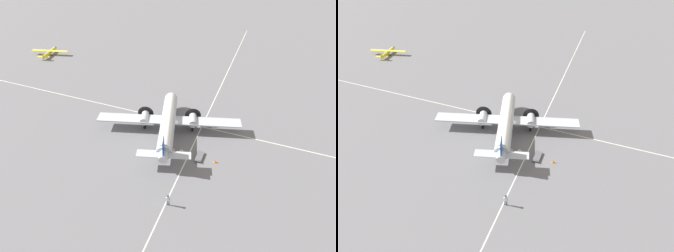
# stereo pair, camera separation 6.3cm
# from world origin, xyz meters

# --- Properties ---
(ground_plane) EXTENTS (300.00, 300.00, 0.00)m
(ground_plane) POSITION_xyz_m (0.00, 0.00, 0.00)
(ground_plane) COLOR slate
(apron_line_eastwest) EXTENTS (120.00, 0.16, 0.01)m
(apron_line_eastwest) POSITION_xyz_m (0.00, -3.83, 0.00)
(apron_line_eastwest) COLOR silver
(apron_line_eastwest) RESTS_ON ground_plane
(apron_line_northsouth) EXTENTS (0.16, 120.00, 0.01)m
(apron_line_northsouth) POSITION_xyz_m (-4.89, 0.00, 0.00)
(apron_line_northsouth) COLOR silver
(apron_line_northsouth) RESTS_ON ground_plane
(airliner_main) EXTENTS (23.95, 17.64, 5.46)m
(airliner_main) POSITION_xyz_m (0.11, -0.37, 2.42)
(airliner_main) COLOR #ADB2BC
(airliner_main) RESTS_ON ground_plane
(crew_foreground) EXTENTS (0.59, 0.32, 1.76)m
(crew_foreground) POSITION_xyz_m (-5.24, 13.41, 1.10)
(crew_foreground) COLOR #2D2D33
(crew_foreground) RESTS_ON ground_plane
(passenger_boarding) EXTENTS (0.56, 0.26, 1.64)m
(passenger_boarding) POSITION_xyz_m (-2.80, 4.92, 1.01)
(passenger_boarding) COLOR navy
(passenger_boarding) RESTS_ON ground_plane
(ramp_agent) EXTENTS (0.54, 0.27, 1.63)m
(ramp_agent) POSITION_xyz_m (-4.00, 4.61, 1.00)
(ramp_agent) COLOR #2D2D33
(ramp_agent) RESTS_ON ground_plane
(suitcase_near_door) EXTENTS (0.35, 0.18, 0.56)m
(suitcase_near_door) POSITION_xyz_m (-3.39, 4.75, 0.26)
(suitcase_near_door) COLOR #47331E
(suitcase_near_door) RESTS_ON ground_plane
(baggage_cart) EXTENTS (1.02, 2.36, 0.56)m
(baggage_cart) POSITION_xyz_m (-6.62, 3.79, 0.28)
(baggage_cart) COLOR #56565B
(baggage_cart) RESTS_ON ground_plane
(light_aircraft_distant) EXTENTS (9.88, 7.51, 1.93)m
(light_aircraft_distant) POSITION_xyz_m (42.22, -19.77, 0.81)
(light_aircraft_distant) COLOR yellow
(light_aircraft_distant) RESTS_ON ground_plane
(traffic_cone) EXTENTS (0.41, 0.41, 0.53)m
(traffic_cone) POSITION_xyz_m (-9.10, 3.92, 0.25)
(traffic_cone) COLOR orange
(traffic_cone) RESTS_ON ground_plane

